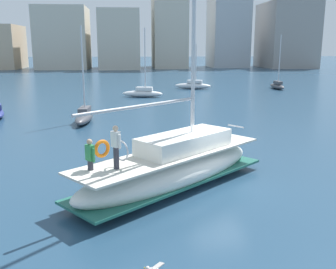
{
  "coord_description": "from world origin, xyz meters",
  "views": [
    {
      "loc": [
        -3.61,
        -15.5,
        5.74
      ],
      "look_at": [
        -1.98,
        1.58,
        1.8
      ],
      "focal_mm": 41.32,
      "sensor_mm": 36.0,
      "label": 1
    }
  ],
  "objects_px": {
    "moored_cutter_left": "(84,116)",
    "moored_cutter_right": "(143,92)",
    "moored_ketch_distant": "(277,85)",
    "main_sailboat": "(174,166)",
    "moored_sloop_near": "(193,85)"
  },
  "relations": [
    {
      "from": "moored_cutter_left",
      "to": "moored_cutter_right",
      "type": "distance_m",
      "value": 15.52
    },
    {
      "from": "moored_cutter_left",
      "to": "moored_ketch_distant",
      "type": "relative_size",
      "value": 1.0
    },
    {
      "from": "moored_cutter_right",
      "to": "main_sailboat",
      "type": "bearing_deg",
      "value": -89.28
    },
    {
      "from": "moored_cutter_left",
      "to": "moored_ketch_distant",
      "type": "height_order",
      "value": "moored_cutter_left"
    },
    {
      "from": "main_sailboat",
      "to": "moored_cutter_right",
      "type": "distance_m",
      "value": 29.18
    },
    {
      "from": "main_sailboat",
      "to": "moored_cutter_right",
      "type": "xyz_separation_m",
      "value": [
        -0.37,
        29.18,
        -0.39
      ]
    },
    {
      "from": "main_sailboat",
      "to": "moored_cutter_left",
      "type": "height_order",
      "value": "main_sailboat"
    },
    {
      "from": "moored_cutter_left",
      "to": "moored_cutter_right",
      "type": "xyz_separation_m",
      "value": [
        4.93,
        14.72,
        0.01
      ]
    },
    {
      "from": "main_sailboat",
      "to": "moored_sloop_near",
      "type": "height_order",
      "value": "main_sailboat"
    },
    {
      "from": "moored_sloop_near",
      "to": "main_sailboat",
      "type": "bearing_deg",
      "value": -100.29
    },
    {
      "from": "main_sailboat",
      "to": "moored_sloop_near",
      "type": "distance_m",
      "value": 37.73
    },
    {
      "from": "main_sailboat",
      "to": "moored_ketch_distant",
      "type": "bearing_deg",
      "value": 63.22
    },
    {
      "from": "main_sailboat",
      "to": "moored_cutter_left",
      "type": "xyz_separation_m",
      "value": [
        -5.3,
        14.46,
        -0.4
      ]
    },
    {
      "from": "moored_sloop_near",
      "to": "moored_cutter_left",
      "type": "height_order",
      "value": "moored_cutter_left"
    },
    {
      "from": "main_sailboat",
      "to": "moored_sloop_near",
      "type": "bearing_deg",
      "value": 79.71
    }
  ]
}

